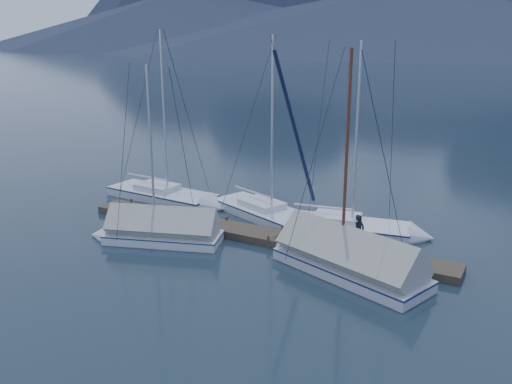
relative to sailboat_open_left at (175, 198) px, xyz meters
The scene contains 9 objects.
ground 8.25m from the sailboat_open_left, 35.83° to the right, with size 1000.00×1000.00×0.00m, color black.
dock 7.27m from the sailboat_open_left, 22.93° to the right, with size 18.00×1.50×0.54m.
mooring_posts 6.81m from the sailboat_open_left, 24.57° to the right, with size 15.12×1.52×0.35m.
sailboat_open_left is the anchor object (origin of this frame).
sailboat_open_mid 6.59m from the sailboat_open_left, ahead, with size 7.71×4.65×9.86m.
sailboat_open_right 10.76m from the sailboat_open_left, ahead, with size 7.50×3.42×9.60m.
sailboat_covered_near 12.04m from the sailboat_open_left, 21.16° to the right, with size 7.59×4.45×9.46m.
sailboat_covered_far 6.06m from the sailboat_open_left, 62.39° to the right, with size 6.36×3.64×8.55m.
person 11.87m from the sailboat_open_left, 13.67° to the right, with size 0.56×0.37×1.54m, color black.
Camera 1 is at (11.15, -18.34, 8.92)m, focal length 38.00 mm.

